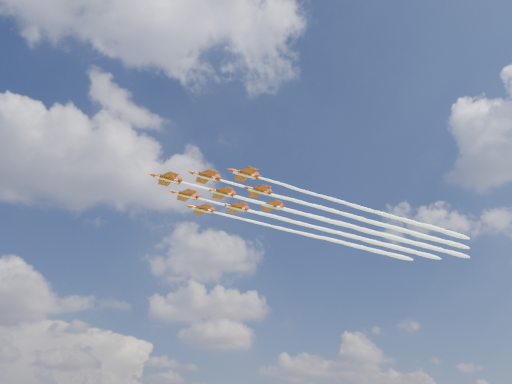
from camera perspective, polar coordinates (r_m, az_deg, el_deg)
jet_lead at (r=180.73m, az=4.34°, el=-2.26°), size 101.26×35.29×2.83m
jet_row2_port at (r=180.71m, az=8.26°, el=-2.04°), size 101.26×35.29×2.83m
jet_row2_starb at (r=191.67m, az=5.41°, el=-3.68°), size 101.26×35.29×2.83m
jet_row3_port at (r=181.53m, az=12.17°, el=-1.82°), size 101.26×35.29×2.83m
jet_row3_centre at (r=191.83m, az=9.11°, el=-3.48°), size 101.26×35.29×2.83m
jet_row3_starb at (r=202.77m, az=6.36°, el=-4.96°), size 101.26×35.29×2.83m
jet_row4_port at (r=192.80m, az=12.78°, el=-3.26°), size 101.26×35.29×2.83m
jet_row4_starb at (r=203.11m, az=9.86°, el=-4.75°), size 101.26×35.29×2.83m
jet_tail at (r=204.20m, az=13.34°, el=-4.54°), size 101.26×35.29×2.83m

